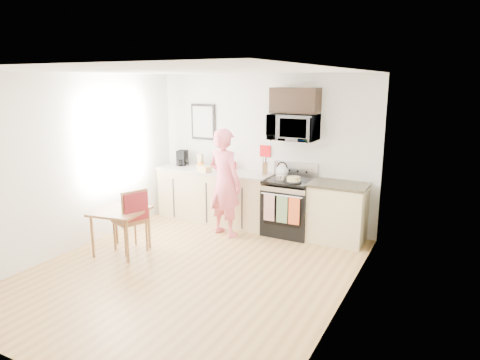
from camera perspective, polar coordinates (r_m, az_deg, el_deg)
The scene contains 28 objects.
floor at distance 5.88m, azimuth -6.60°, elevation -11.99°, with size 4.60×4.60×0.00m, color #A2723E.
back_wall at distance 7.43m, azimuth 3.09°, elevation 3.91°, with size 4.00×0.04×2.60m, color white.
front_wall at distance 3.86m, azimuth -26.65°, elevation -6.20°, with size 4.00×0.04×2.60m, color white.
left_wall at distance 6.78m, azimuth -21.08°, elevation 2.15°, with size 0.04×4.60×2.60m, color white.
right_wall at distance 4.66m, azimuth 13.83°, elevation -2.02°, with size 0.04×4.60×2.60m, color white.
ceiling at distance 5.33m, azimuth -7.35°, elevation 14.24°, with size 4.00×4.60×0.04m, color white.
window at distance 7.26m, azimuth -16.34°, elevation 5.17°, with size 0.06×1.40×1.50m.
cabinet_left at distance 7.72m, azimuth -3.33°, elevation -2.21°, with size 2.10×0.60×0.90m, color #CFBA84.
countertop_left at distance 7.61m, azimuth -3.38°, elevation 1.21°, with size 2.14×0.64×0.04m, color beige.
cabinet_right at distance 6.89m, azimuth 12.87°, elevation -4.42°, with size 0.84×0.60×0.90m, color #CFBA84.
countertop_right at distance 6.77m, azimuth 13.07°, elevation -0.62°, with size 0.88×0.64×0.04m, color black.
range at distance 7.10m, azimuth 6.56°, elevation -3.75°, with size 0.76×0.70×1.16m.
microwave at distance 6.93m, azimuth 7.16°, elevation 7.00°, with size 0.76×0.51×0.42m, color #BCBBC0.
upper_cabinet at distance 6.95m, azimuth 7.39°, elevation 10.48°, with size 0.76×0.35×0.40m, color black.
wall_art at distance 7.92m, azimuth -4.93°, elevation 7.73°, with size 0.50×0.04×0.65m.
wall_trivet at distance 7.40m, azimuth 3.40°, elevation 3.87°, with size 0.20×0.02×0.20m, color #B50F14.
person at distance 6.90m, azimuth -2.05°, elevation -0.36°, with size 0.64×0.42×1.76m, color #DF3D5B.
dining_table at distance 6.47m, azimuth -15.67°, elevation -4.51°, with size 0.70×0.70×0.66m.
chair at distance 6.39m, azimuth -14.01°, elevation -4.26°, with size 0.56×0.53×0.96m.
knife_block at distance 7.24m, azimuth 3.35°, elevation 1.57°, with size 0.09×0.13×0.20m, color brown.
utensil_crock at distance 7.63m, azimuth -0.90°, elevation 2.39°, with size 0.11×0.11×0.32m.
fruit_bowl at distance 7.88m, azimuth -5.22°, elevation 2.01°, with size 0.25×0.25×0.09m.
milk_carton at distance 7.89m, azimuth -5.29°, elevation 2.63°, with size 0.09×0.09×0.24m, color tan.
coffee_maker at distance 8.05m, azimuth -7.74°, elevation 2.88°, with size 0.18×0.25×0.28m.
bread_bag at distance 7.45m, azimuth -4.80°, elevation 1.49°, with size 0.28×0.13×0.10m, color #DFBB75.
cake at distance 6.79m, azimuth 7.15°, elevation 0.06°, with size 0.26×0.26×0.09m.
kettle at distance 7.07m, azimuth 5.64°, elevation 1.23°, with size 0.21×0.21×0.27m.
pot at distance 6.89m, azimuth 5.54°, elevation 0.33°, with size 0.17×0.29×0.09m.
Camera 1 is at (3.03, -4.39, 2.48)m, focal length 32.00 mm.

